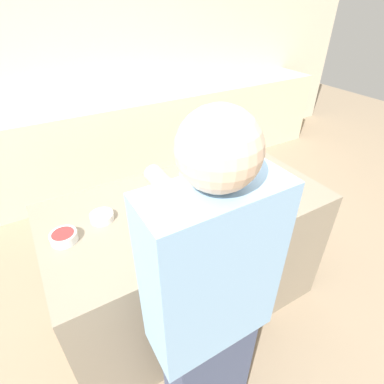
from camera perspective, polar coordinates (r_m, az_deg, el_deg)
name	(u,v)px	position (r m, az deg, el deg)	size (l,w,h in m)	color
ground_plane	(189,296)	(2.47, -0.56, -19.17)	(12.00, 12.00, 0.00)	gray
wall_back	(82,64)	(3.72, -20.23, 21.86)	(8.00, 0.05, 2.60)	beige
back_cabinet_block	(103,145)	(3.66, -16.51, 8.60)	(6.00, 0.60, 0.96)	beige
kitchen_island	(189,254)	(2.12, -0.63, -11.81)	(1.71, 0.89, 0.91)	gray
baking_tray	(202,205)	(1.78, 2.00, -2.45)	(0.46, 0.28, 0.01)	#B2B2BC
gingerbread_house	(203,190)	(1.72, 2.08, 0.46)	(0.20, 0.19, 0.29)	brown
decorative_tree	(222,150)	(2.05, 5.74, 7.89)	(0.14, 0.14, 0.33)	#33843D
candy_bowl_far_right	(64,237)	(1.67, -23.25, -7.83)	(0.14, 0.14, 0.05)	white
candy_bowl_beside_tree	(248,151)	(2.38, 10.64, 7.71)	(0.14, 0.14, 0.05)	white
candy_bowl_far_left	(102,216)	(1.74, -16.79, -4.48)	(0.13, 0.13, 0.04)	white
candy_bowl_behind_tray	(163,182)	(1.96, -5.45, 1.83)	(0.10, 0.10, 0.05)	silver
candy_bowl_near_tray_left	(269,172)	(2.12, 14.38, 3.72)	(0.13, 0.13, 0.05)	silver
mug	(152,218)	(1.64, -7.54, -4.98)	(0.07, 0.07, 0.09)	#B24238
person	(209,319)	(1.28, 3.21, -22.93)	(0.46, 0.58, 1.76)	#424C6B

